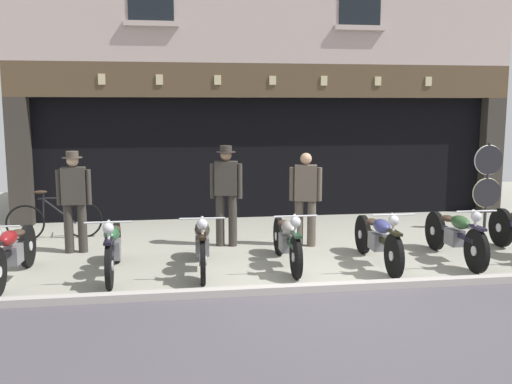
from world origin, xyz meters
name	(u,v)px	position (x,y,z in m)	size (l,w,h in m)	color
ground	(361,323)	(0.00, -0.98, -0.04)	(22.72, 22.00, 0.18)	gray
shop_facade	(257,135)	(0.00, 7.01, 1.72)	(11.02, 4.42, 6.37)	black
motorcycle_far_left	(12,251)	(-4.32, 1.17, 0.42)	(0.62, 2.04, 0.92)	black
motorcycle_left	(113,246)	(-2.97, 1.26, 0.42)	(0.62, 2.01, 0.92)	black
motorcycle_center_left	(202,242)	(-1.68, 1.28, 0.43)	(0.62, 2.00, 0.93)	black
motorcycle_center	(287,239)	(-0.39, 1.35, 0.41)	(0.62, 1.95, 0.90)	black
motorcycle_center_right	(378,238)	(0.99, 1.19, 0.42)	(0.62, 2.04, 0.92)	black
motorcycle_right	(455,234)	(2.28, 1.25, 0.43)	(0.62, 2.04, 0.92)	black
salesman_left	(74,197)	(-3.70, 2.68, 0.93)	(0.56, 0.32, 1.69)	#38332D
shopkeeper_center	(226,191)	(-1.18, 2.76, 0.97)	(0.55, 0.33, 1.75)	#38332D
salesman_right	(306,195)	(0.18, 2.55, 0.90)	(0.55, 0.30, 1.63)	brown
tyre_sign_pole	(487,178)	(4.01, 3.33, 1.03)	(0.59, 0.06, 1.71)	#232328
advert_board_near	(152,141)	(-2.49, 5.40, 1.69)	(0.74, 0.03, 0.99)	silver
advert_board_far	(92,144)	(-3.74, 5.40, 1.63)	(0.71, 0.03, 1.02)	silver
leaning_bicycle	(54,219)	(-4.25, 3.76, 0.36)	(1.68, 0.50, 0.93)	black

